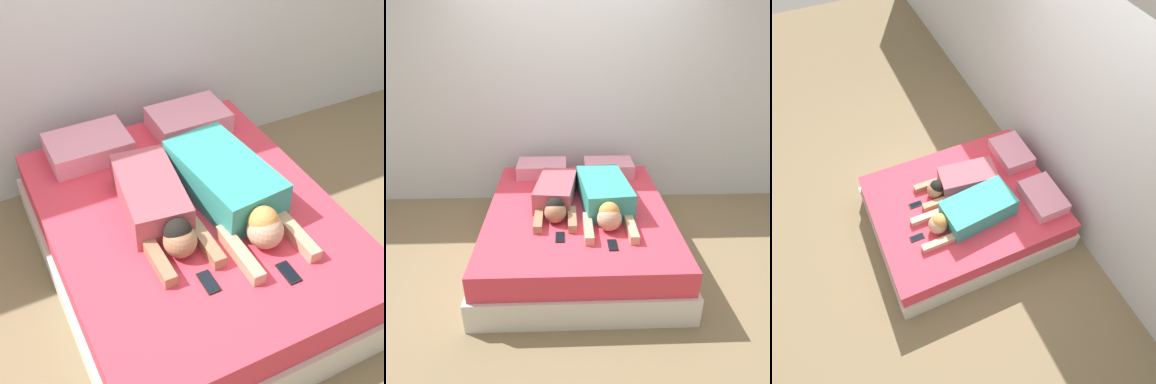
{
  "view_description": "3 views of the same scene",
  "coord_description": "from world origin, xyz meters",
  "views": [
    {
      "loc": [
        -1.0,
        -2.01,
        2.53
      ],
      "look_at": [
        0.0,
        0.0,
        0.6
      ],
      "focal_mm": 50.0,
      "sensor_mm": 36.0,
      "label": 1
    },
    {
      "loc": [
        -0.11,
        -2.97,
        2.0
      ],
      "look_at": [
        0.0,
        0.0,
        0.6
      ],
      "focal_mm": 35.0,
      "sensor_mm": 36.0,
      "label": 2
    },
    {
      "loc": [
        2.19,
        -0.98,
        3.77
      ],
      "look_at": [
        0.0,
        0.0,
        0.6
      ],
      "focal_mm": 35.0,
      "sensor_mm": 36.0,
      "label": 3
    }
  ],
  "objects": [
    {
      "name": "ground_plane",
      "position": [
        0.0,
        0.0,
        0.0
      ],
      "size": [
        12.0,
        12.0,
        0.0
      ],
      "primitive_type": "plane",
      "color": "#7F6B4C"
    },
    {
      "name": "bed",
      "position": [
        0.0,
        0.0,
        0.22
      ],
      "size": [
        1.65,
        2.03,
        0.45
      ],
      "color": "beige",
      "rests_on": "ground_plane"
    },
    {
      "name": "pillow_head_left",
      "position": [
        -0.36,
        0.78,
        0.52
      ],
      "size": [
        0.51,
        0.36,
        0.14
      ],
      "color": "pink",
      "rests_on": "bed"
    },
    {
      "name": "pillow_head_right",
      "position": [
        0.36,
        0.78,
        0.52
      ],
      "size": [
        0.51,
        0.36,
        0.14
      ],
      "color": "pink",
      "rests_on": "bed"
    },
    {
      "name": "person_left",
      "position": [
        -0.2,
        0.04,
        0.55
      ],
      "size": [
        0.4,
        0.91,
        0.21
      ],
      "color": "#B24C59",
      "rests_on": "bed"
    },
    {
      "name": "person_right",
      "position": [
        0.23,
        -0.03,
        0.56
      ],
      "size": [
        0.47,
        1.07,
        0.24
      ],
      "color": "teal",
      "rests_on": "bed"
    },
    {
      "name": "cell_phone_left",
      "position": [
        -0.16,
        -0.5,
        0.45
      ],
      "size": [
        0.07,
        0.15,
        0.01
      ],
      "color": "black",
      "rests_on": "bed"
    },
    {
      "name": "cell_phone_right",
      "position": [
        0.24,
        -0.63,
        0.45
      ],
      "size": [
        0.07,
        0.15,
        0.01
      ],
      "color": "black",
      "rests_on": "bed"
    }
  ]
}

